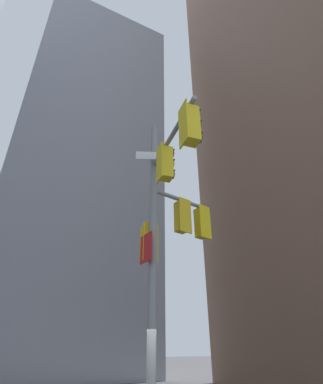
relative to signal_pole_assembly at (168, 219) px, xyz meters
The scene contains 3 objects.
building_tower_right 26.73m from the signal_pole_assembly, 16.34° to the left, with size 14.23×14.23×51.28m, color brown.
building_mid_block 24.96m from the signal_pole_assembly, 88.29° to the left, with size 13.27×13.27×37.88m, color #9399A3.
signal_pole_assembly is the anchor object (origin of this frame).
Camera 1 is at (-3.29, -7.11, 2.14)m, focal length 27.12 mm.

